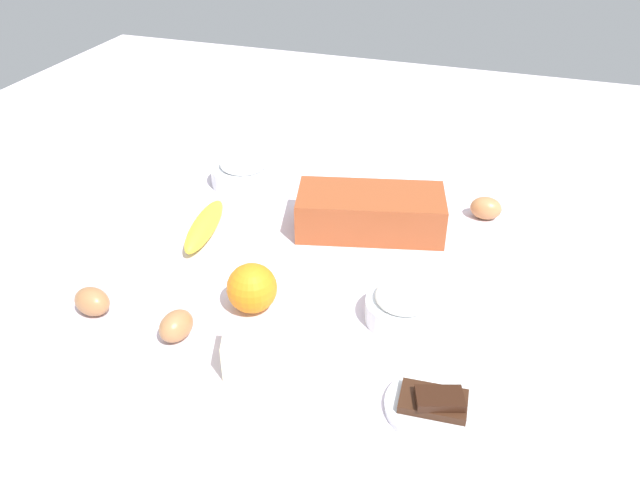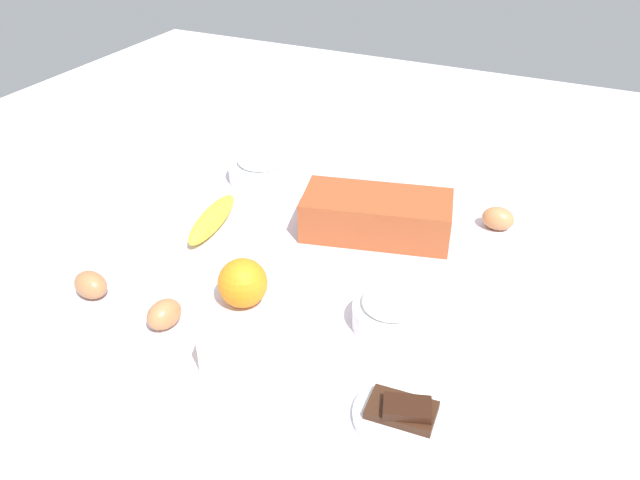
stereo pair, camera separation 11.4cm
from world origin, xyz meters
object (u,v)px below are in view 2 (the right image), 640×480
(orange_fruit, at_px, (243,283))
(egg_near_butter, at_px, (91,285))
(egg_loose, at_px, (164,314))
(egg_beside_bowl, at_px, (498,218))
(flour_bowl, at_px, (391,311))
(banana, at_px, (212,219))
(chocolate_plate, at_px, (402,414))
(loaf_pan, at_px, (377,215))
(sugar_bowl, at_px, (261,167))
(butter_block, at_px, (235,345))

(orange_fruit, xyz_separation_m, egg_near_butter, (-0.24, -0.09, -0.02))
(egg_loose, bearing_deg, egg_beside_bowl, 51.57)
(flour_bowl, height_order, banana, flour_bowl)
(orange_fruit, bearing_deg, egg_near_butter, -158.93)
(egg_near_butter, bearing_deg, banana, 77.24)
(banana, distance_m, chocolate_plate, 0.58)
(loaf_pan, xyz_separation_m, egg_beside_bowl, (0.21, 0.12, -0.02))
(sugar_bowl, relative_size, banana, 0.76)
(banana, xyz_separation_m, orange_fruit, (0.18, -0.18, 0.02))
(sugar_bowl, xyz_separation_m, egg_loose, (0.11, -0.50, -0.01))
(loaf_pan, height_order, sugar_bowl, loaf_pan)
(egg_loose, bearing_deg, butter_block, -7.83)
(egg_loose, bearing_deg, orange_fruit, 51.34)
(banana, distance_m, egg_near_butter, 0.28)
(egg_beside_bowl, bearing_deg, sugar_bowl, -178.30)
(banana, bearing_deg, chocolate_plate, -31.38)
(sugar_bowl, bearing_deg, egg_beside_bowl, 1.70)
(sugar_bowl, bearing_deg, chocolate_plate, -45.62)
(flour_bowl, xyz_separation_m, butter_block, (-0.18, -0.17, 0.00))
(orange_fruit, height_order, egg_beside_bowl, orange_fruit)
(flour_bowl, xyz_separation_m, egg_near_butter, (-0.48, -0.14, -0.01))
(egg_loose, bearing_deg, egg_near_butter, 176.28)
(sugar_bowl, xyz_separation_m, egg_near_butter, (-0.05, -0.49, -0.01))
(orange_fruit, distance_m, egg_loose, 0.13)
(egg_beside_bowl, bearing_deg, orange_fruit, -128.37)
(flour_bowl, distance_m, orange_fruit, 0.24)
(egg_near_butter, height_order, chocolate_plate, egg_near_butter)
(flour_bowl, bearing_deg, banana, 162.73)
(banana, bearing_deg, loaf_pan, 21.59)
(sugar_bowl, height_order, butter_block, sugar_bowl)
(sugar_bowl, bearing_deg, loaf_pan, -18.11)
(butter_block, bearing_deg, loaf_pan, 82.08)
(flour_bowl, bearing_deg, sugar_bowl, 141.03)
(loaf_pan, xyz_separation_m, butter_block, (-0.06, -0.42, -0.01))
(chocolate_plate, bearing_deg, egg_beside_bowl, 88.96)
(flour_bowl, bearing_deg, egg_near_butter, -163.54)
(orange_fruit, distance_m, egg_beside_bowl, 0.53)
(banana, bearing_deg, egg_loose, -71.07)
(flour_bowl, bearing_deg, orange_fruit, -168.41)
(sugar_bowl, distance_m, egg_near_butter, 0.49)
(sugar_bowl, relative_size, butter_block, 1.60)
(butter_block, xyz_separation_m, chocolate_plate, (0.26, -0.00, -0.02))
(butter_block, bearing_deg, sugar_bowl, 116.02)
(loaf_pan, bearing_deg, egg_loose, -130.61)
(orange_fruit, xyz_separation_m, egg_loose, (-0.08, -0.10, -0.02))
(banana, distance_m, orange_fruit, 0.25)
(egg_near_butter, bearing_deg, egg_beside_bowl, 41.73)
(flour_bowl, xyz_separation_m, chocolate_plate, (0.08, -0.17, -0.02))
(flour_bowl, relative_size, chocolate_plate, 0.93)
(sugar_bowl, relative_size, egg_loose, 2.37)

